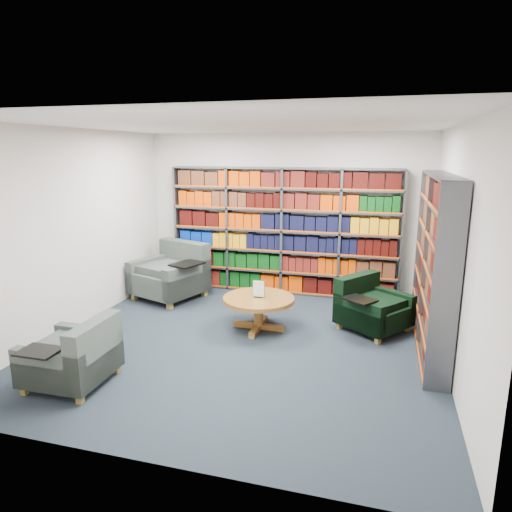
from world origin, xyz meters
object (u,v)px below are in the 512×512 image
(chair_teal_front, at_px, (77,359))
(chair_green_right, at_px, (369,308))
(chair_teal_left, at_px, (173,275))
(coffee_table, at_px, (259,304))

(chair_teal_front, bearing_deg, chair_green_right, 40.08)
(chair_teal_left, relative_size, chair_green_right, 1.18)
(chair_teal_left, bearing_deg, coffee_table, -30.12)
(chair_teal_left, xyz_separation_m, chair_green_right, (3.34, -0.60, -0.08))
(chair_teal_left, relative_size, chair_teal_front, 1.42)
(chair_teal_front, bearing_deg, coffee_table, 54.21)
(chair_teal_left, height_order, chair_green_right, chair_teal_left)
(coffee_table, bearing_deg, chair_green_right, 17.09)
(chair_teal_front, distance_m, coffee_table, 2.53)
(chair_teal_front, xyz_separation_m, coffee_table, (1.48, 2.05, 0.08))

